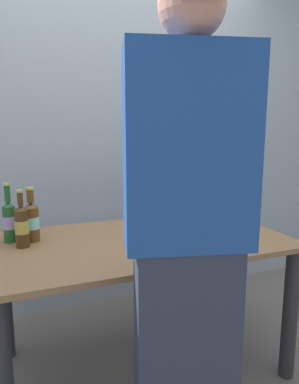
% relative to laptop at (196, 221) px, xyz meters
% --- Properties ---
extents(ground_plane, '(8.00, 8.00, 0.00)m').
position_rel_laptop_xyz_m(ground_plane, '(-0.37, -0.06, -0.80)').
color(ground_plane, slate).
rests_on(ground_plane, ground).
extents(desk, '(1.53, 0.86, 0.75)m').
position_rel_laptop_xyz_m(desk, '(-0.37, -0.06, -0.19)').
color(desk, olive).
rests_on(desk, ground).
extents(laptop, '(0.37, 0.33, 0.20)m').
position_rel_laptop_xyz_m(laptop, '(0.00, 0.00, 0.00)').
color(laptop, '#383D4C').
rests_on(laptop, desk).
extents(beer_bottle_dark, '(0.06, 0.06, 0.31)m').
position_rel_laptop_xyz_m(beer_bottle_dark, '(-1.02, 0.14, 0.07)').
color(beer_bottle_dark, '#1E5123').
rests_on(beer_bottle_dark, desk).
extents(beer_bottle_green, '(0.07, 0.07, 0.29)m').
position_rel_laptop_xyz_m(beer_bottle_green, '(-0.96, 0.04, 0.07)').
color(beer_bottle_green, '#472B14').
rests_on(beer_bottle_green, desk).
extents(beer_bottle_brown, '(0.08, 0.08, 0.28)m').
position_rel_laptop_xyz_m(beer_bottle_brown, '(-0.91, 0.11, 0.07)').
color(beer_bottle_brown, brown).
rests_on(beer_bottle_brown, desk).
extents(person_figure, '(0.46, 0.35, 1.84)m').
position_rel_laptop_xyz_m(person_figure, '(-0.45, -0.72, 0.15)').
color(person_figure, '#2D3347').
rests_on(person_figure, ground).
extents(back_wall, '(6.00, 0.10, 2.60)m').
position_rel_laptop_xyz_m(back_wall, '(-0.37, 0.80, 0.50)').
color(back_wall, '#99A3AD').
rests_on(back_wall, ground).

